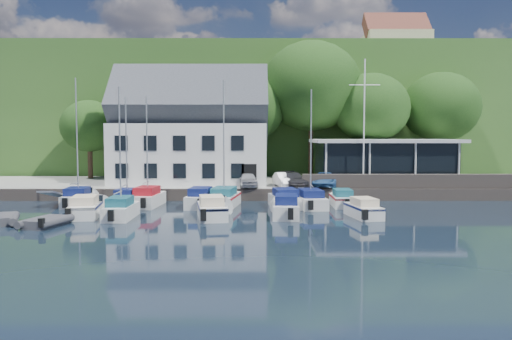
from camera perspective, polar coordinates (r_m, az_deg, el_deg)
The scene contains 36 objects.
ground at distance 30.94m, azimuth 1.74°, elevation -6.20°, with size 180.00×180.00×0.00m, color black.
quay at distance 48.20m, azimuth 1.06°, elevation -1.93°, with size 60.00×13.00×1.00m, color gray.
quay_face at distance 41.75m, azimuth 1.25°, elevation -2.85°, with size 60.00×0.30×1.00m, color #665A52.
hillside at distance 92.48m, azimuth 0.49°, elevation 5.56°, with size 160.00×75.00×16.00m, color #2A4C1C.
field_patch at distance 101.40m, azimuth 5.04°, elevation 10.03°, with size 50.00×30.00×0.30m, color #5E6834.
farmhouse at distance 86.83m, azimuth 15.68°, elevation 13.55°, with size 10.40×7.00×8.20m, color #C1B490, non-canonical shape.
harbor_building at distance 47.32m, azimuth -7.43°, elevation 3.81°, with size 14.40×8.20×8.70m, color silver, non-canonical shape.
club_pavilion at distance 48.02m, azimuth 14.34°, elevation 0.98°, with size 13.20×7.20×4.10m, color black, non-canonical shape.
seawall at distance 43.98m, azimuth 17.07°, elevation -1.24°, with size 18.00×0.50×1.20m, color #665A52.
gangway at distance 42.72m, azimuth -21.44°, elevation -3.65°, with size 1.20×6.00×1.40m, color #B7B8BC, non-canonical shape.
car_silver at distance 43.02m, azimuth -0.95°, elevation -1.11°, with size 1.53×3.80×1.29m, color #B2B2B7.
car_white at distance 43.26m, azimuth 3.24°, elevation -1.12°, with size 1.32×3.79×1.25m, color silver.
car_dgrey at distance 43.18m, azimuth 4.21°, elevation -1.10°, with size 1.81×4.46×1.29m, color #29292D.
car_blue at distance 43.74m, azimuth 7.85°, elevation -1.02°, with size 1.56×3.95×1.35m, color #2F5A90.
flagpole at distance 43.54m, azimuth 12.25°, elevation 5.19°, with size 2.62×0.20×10.91m, color silver, non-canonical shape.
tree_0 at distance 54.52m, azimuth -18.47°, elevation 3.34°, with size 5.93×5.93×8.10m, color #14340F, non-canonical shape.
tree_1 at distance 53.33m, azimuth -12.95°, elevation 4.54°, with size 7.43×7.43×10.16m, color #14340F, non-canonical shape.
tree_2 at distance 52.06m, azimuth -1.06°, elevation 5.07°, with size 7.97×7.97×10.90m, color #14340F, non-canonical shape.
tree_3 at distance 53.35m, azimuth 6.30°, elevation 6.88°, with size 10.51×10.51×14.36m, color #14340F, non-canonical shape.
tree_4 at distance 53.07m, azimuth 12.97°, elevation 4.93°, with size 7.95×7.95×10.87m, color #14340F, non-canonical shape.
tree_5 at distance 56.54m, azimuth 20.33°, elevation 4.85°, with size 8.14×8.14×11.12m, color #14340F, non-canonical shape.
boat_r1_0 at distance 40.65m, azimuth -19.77°, elevation 2.39°, with size 1.99×5.81×9.01m, color silver, non-canonical shape.
boat_r1_1 at distance 39.53m, azimuth -14.59°, elevation 1.99°, with size 1.78×5.37×8.36m, color silver, non-canonical shape.
boat_r1_2 at distance 39.19m, azimuth -12.35°, elevation 2.75°, with size 1.95×6.28×9.38m, color silver, non-canonical shape.
boat_r1_3 at distance 38.34m, azimuth -6.34°, elevation -3.09°, with size 1.94×5.85×1.52m, color silver, non-canonical shape.
boat_r1_4 at distance 37.98m, azimuth -3.70°, elevation 2.75°, with size 2.02×6.88×9.32m, color silver, non-canonical shape.
boat_r1_5 at distance 37.99m, azimuth 3.35°, elevation -3.19°, with size 2.09×5.57×1.46m, color silver, non-canonical shape.
boat_r1_6 at distance 37.82m, azimuth 6.29°, elevation 2.16°, with size 1.97×6.43×8.55m, color silver, non-canonical shape.
boat_r1_7 at distance 39.08m, azimuth 9.82°, elevation -3.12°, with size 1.69×5.34×1.35m, color silver, non-canonical shape.
boat_r2_0 at distance 35.51m, azimuth -18.85°, elevation -3.91°, with size 1.95×5.95×1.44m, color silver, non-canonical shape.
boat_r2_1 at distance 33.80m, azimuth -15.28°, elevation 2.08°, with size 1.77×5.86×8.86m, color silver, non-canonical shape.
boat_r2_2 at distance 33.06m, azimuth -5.05°, elevation -4.23°, with size 1.94×5.74×1.52m, color silver, non-canonical shape.
boat_r2_3 at distance 33.73m, azimuth 3.44°, elevation -4.06°, with size 1.87×6.31×1.51m, color silver, non-canonical shape.
boat_r2_4 at distance 34.05m, azimuth 12.18°, elevation -4.20°, with size 1.67×5.19×1.35m, color silver, non-canonical shape.
dinghy_0 at distance 34.79m, azimuth -26.95°, elevation -4.87°, with size 1.96×3.26×0.76m, color #38383D, non-canonical shape.
dinghy_1 at distance 32.65m, azimuth -22.92°, elevation -5.33°, with size 1.88×3.14×0.73m, color #38383D, non-canonical shape.
Camera 1 is at (-1.01, -30.44, 5.48)m, focal length 35.00 mm.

